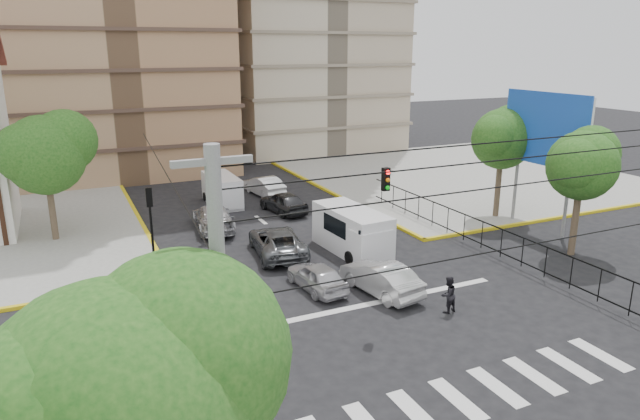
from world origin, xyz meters
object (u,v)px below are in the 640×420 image
traffic_light_nw (151,218)px  car_silver_front_left (317,276)px  van_right_lane (354,233)px  car_white_front_right (381,278)px  van_left_lane (223,191)px  pedestrian_crosswalk (448,295)px

traffic_light_nw → car_silver_front_left: 8.14m
van_right_lane → car_white_front_right: bearing=-109.0°
traffic_light_nw → car_white_front_right: size_ratio=1.00×
van_left_lane → pedestrian_crosswalk: size_ratio=2.93×
car_silver_front_left → pedestrian_crosswalk: bearing=126.8°
van_left_lane → car_silver_front_left: bearing=-90.2°
van_right_lane → car_silver_front_left: 5.17m
traffic_light_nw → pedestrian_crosswalk: size_ratio=2.80×
car_white_front_right → pedestrian_crosswalk: pedestrian_crosswalk is taller
traffic_light_nw → car_white_front_right: (8.96, -5.78, -2.39)m
car_silver_front_left → van_right_lane: bearing=-142.8°
van_left_lane → car_white_front_right: van_left_lane is taller
van_right_lane → van_left_lane: (-3.71, 12.43, -0.15)m
traffic_light_nw → van_right_lane: traffic_light_nw is taller
car_silver_front_left → car_white_front_right: bearing=142.0°
van_left_lane → car_white_front_right: size_ratio=1.05×
van_left_lane → pedestrian_crosswalk: bearing=-79.0°
van_left_lane → pedestrian_crosswalk: 20.69m
traffic_light_nw → pedestrian_crosswalk: 13.80m
car_silver_front_left → pedestrian_crosswalk: 5.96m
traffic_light_nw → car_white_front_right: bearing=-32.8°
van_right_lane → van_left_lane: size_ratio=1.17×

